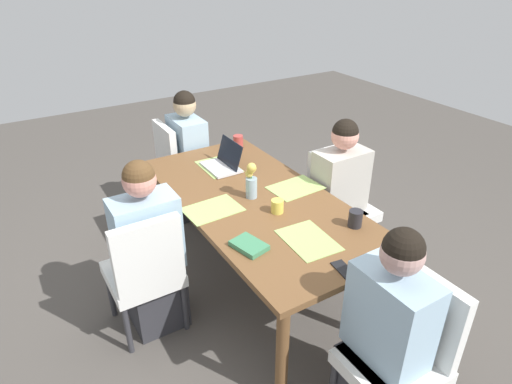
{
  "coord_description": "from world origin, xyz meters",
  "views": [
    {
      "loc": [
        2.25,
        -1.38,
        2.24
      ],
      "look_at": [
        0.0,
        0.0,
        0.8
      ],
      "focal_mm": 31.11,
      "sensor_mm": 36.0,
      "label": 1
    }
  ],
  "objects": [
    {
      "name": "ground_plane",
      "position": [
        0.0,
        0.0,
        0.0
      ],
      "size": [
        10.0,
        10.0,
        0.0
      ],
      "primitive_type": "plane",
      "color": "#4C4742"
    },
    {
      "name": "dining_table",
      "position": [
        0.0,
        0.0,
        0.67
      ],
      "size": [
        1.99,
        0.96,
        0.75
      ],
      "color": "brown",
      "rests_on": "ground_plane"
    },
    {
      "name": "chair_far_left_near",
      "position": [
        -0.04,
        0.79,
        0.5
      ],
      "size": [
        0.44,
        0.44,
        0.9
      ],
      "color": "silver",
      "rests_on": "ground_plane"
    },
    {
      "name": "person_far_left_near",
      "position": [
        0.04,
        0.73,
        0.53
      ],
      "size": [
        0.36,
        0.4,
        1.19
      ],
      "color": "#2D2D33",
      "rests_on": "ground_plane"
    },
    {
      "name": "chair_head_left_left_mid",
      "position": [
        -1.3,
        -0.04,
        0.5
      ],
      "size": [
        0.44,
        0.44,
        0.9
      ],
      "color": "silver",
      "rests_on": "ground_plane"
    },
    {
      "name": "person_head_left_left_mid",
      "position": [
        -1.24,
        0.04,
        0.53
      ],
      "size": [
        0.4,
        0.36,
        1.19
      ],
      "color": "#2D2D33",
      "rests_on": "ground_plane"
    },
    {
      "name": "chair_near_left_far",
      "position": [
        0.03,
        -0.82,
        0.5
      ],
      "size": [
        0.44,
        0.44,
        0.9
      ],
      "color": "silver",
      "rests_on": "ground_plane"
    },
    {
      "name": "person_near_left_far",
      "position": [
        -0.05,
        -0.76,
        0.53
      ],
      "size": [
        0.36,
        0.4,
        1.19
      ],
      "color": "#2D2D33",
      "rests_on": "ground_plane"
    },
    {
      "name": "chair_head_right_right_near",
      "position": [
        1.3,
        0.07,
        0.5
      ],
      "size": [
        0.44,
        0.44,
        0.9
      ],
      "color": "silver",
      "rests_on": "ground_plane"
    },
    {
      "name": "person_head_right_right_near",
      "position": [
        1.24,
        -0.01,
        0.53
      ],
      "size": [
        0.4,
        0.36,
        1.19
      ],
      "color": "#2D2D33",
      "rests_on": "ground_plane"
    },
    {
      "name": "flower_vase",
      "position": [
        -0.04,
        -0.01,
        0.9
      ],
      "size": [
        0.09,
        0.09,
        0.26
      ],
      "color": "#8EA8B7",
      "rests_on": "dining_table"
    },
    {
      "name": "placemat_far_left_near",
      "position": [
        0.02,
        0.32,
        0.75
      ],
      "size": [
        0.28,
        0.37,
        0.0
      ],
      "primitive_type": "cube",
      "rotation": [
        0.0,
        0.0,
        -1.52
      ],
      "color": "#9EBC66",
      "rests_on": "dining_table"
    },
    {
      "name": "placemat_head_left_left_mid",
      "position": [
        -0.58,
        0.02,
        0.75
      ],
      "size": [
        0.36,
        0.26,
        0.0
      ],
      "primitive_type": "cube",
      "rotation": [
        0.0,
        0.0,
        -0.01
      ],
      "color": "#9EBC66",
      "rests_on": "dining_table"
    },
    {
      "name": "placemat_near_left_far",
      "position": [
        -0.02,
        -0.32,
        0.75
      ],
      "size": [
        0.27,
        0.37,
        0.0
      ],
      "primitive_type": "cube",
      "rotation": [
        0.0,
        0.0,
        1.61
      ],
      "color": "#9EBC66",
      "rests_on": "dining_table"
    },
    {
      "name": "placemat_head_right_right_near",
      "position": [
        0.59,
        -0.0,
        0.75
      ],
      "size": [
        0.38,
        0.28,
        0.0
      ],
      "primitive_type": "cube",
      "rotation": [
        0.0,
        0.0,
        3.08
      ],
      "color": "#9EBC66",
      "rests_on": "dining_table"
    },
    {
      "name": "laptop_head_left_left_mid",
      "position": [
        -0.55,
        0.04,
        0.79
      ],
      "size": [
        0.32,
        0.22,
        0.21
      ],
      "color": "silver",
      "rests_on": "dining_table"
    },
    {
      "name": "coffee_mug_near_left",
      "position": [
        0.61,
        0.34,
        0.8
      ],
      "size": [
        0.09,
        0.09,
        0.11
      ],
      "primitive_type": "cylinder",
      "color": "#232328",
      "rests_on": "dining_table"
    },
    {
      "name": "coffee_mug_near_right",
      "position": [
        0.23,
        0.02,
        0.79
      ],
      "size": [
        0.08,
        0.08,
        0.09
      ],
      "primitive_type": "cylinder",
      "color": "#DBC64C",
      "rests_on": "dining_table"
    },
    {
      "name": "coffee_mug_centre_left",
      "position": [
        -0.85,
        0.34,
        0.8
      ],
      "size": [
        0.09,
        0.09,
        0.11
      ],
      "primitive_type": "cylinder",
      "color": "#AD3D38",
      "rests_on": "dining_table"
    },
    {
      "name": "book_red_cover",
      "position": [
        0.47,
        -0.33,
        0.76
      ],
      "size": [
        0.23,
        0.18,
        0.03
      ],
      "primitive_type": "cube",
      "rotation": [
        0.0,
        0.0,
        0.23
      ],
      "color": "#3D7F56",
      "rests_on": "dining_table"
    },
    {
      "name": "phone_black",
      "position": [
        0.9,
        -0.01,
        0.75
      ],
      "size": [
        0.16,
        0.09,
        0.01
      ],
      "primitive_type": "cube",
      "rotation": [
        0.0,
        0.0,
        3.0
      ],
      "color": "black",
      "rests_on": "dining_table"
    }
  ]
}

